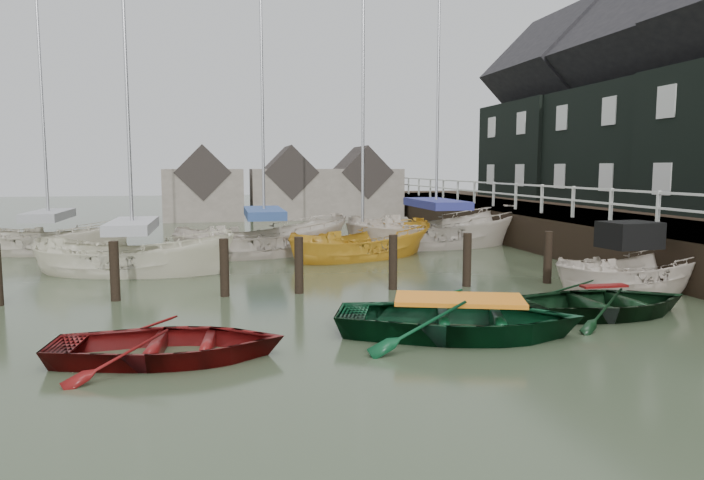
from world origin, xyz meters
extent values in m
plane|color=#2B3522|center=(0.00, 0.00, 0.00)|extent=(120.00, 120.00, 0.00)
cube|color=black|center=(9.50, 10.00, 1.40)|extent=(3.00, 32.00, 0.20)
cube|color=silver|center=(8.00, 10.00, 2.45)|extent=(0.06, 32.00, 0.06)
cube|color=silver|center=(8.00, 10.00, 2.05)|extent=(0.06, 32.00, 0.06)
cube|color=black|center=(15.00, 10.00, 0.00)|extent=(14.00, 38.00, 1.50)
cube|color=black|center=(15.00, 12.00, 4.00)|extent=(6.00, 7.00, 5.00)
cube|color=black|center=(15.00, 12.00, 8.25)|extent=(6.11, 7.14, 6.11)
cube|color=black|center=(15.00, 19.00, 4.00)|extent=(6.40, 7.00, 5.00)
cube|color=black|center=(15.00, 19.00, 8.25)|extent=(6.52, 7.14, 6.52)
cylinder|color=black|center=(-5.50, 3.00, 0.50)|extent=(0.22, 0.22, 1.80)
cylinder|color=black|center=(-3.00, 3.00, 0.50)|extent=(0.22, 0.22, 1.80)
cylinder|color=black|center=(-1.20, 3.00, 0.50)|extent=(0.22, 0.22, 1.80)
cylinder|color=black|center=(1.20, 3.00, 0.50)|extent=(0.22, 0.22, 1.80)
cylinder|color=black|center=(3.20, 3.00, 0.50)|extent=(0.22, 0.22, 1.80)
cylinder|color=black|center=(5.50, 3.00, 0.50)|extent=(0.22, 0.22, 1.80)
cube|color=#665B51|center=(-4.00, 26.00, 1.50)|extent=(4.50, 4.00, 3.00)
cube|color=#282321|center=(-4.00, 26.00, 2.80)|extent=(3.18, 4.08, 3.18)
cube|color=#665B51|center=(1.00, 26.00, 1.50)|extent=(4.50, 4.00, 3.00)
cube|color=#282321|center=(1.00, 26.00, 2.80)|extent=(3.18, 4.08, 3.18)
cube|color=#665B51|center=(5.50, 26.00, 1.50)|extent=(4.50, 4.00, 3.00)
cube|color=#282321|center=(5.50, 26.00, 2.80)|extent=(3.18, 4.08, 3.18)
imported|color=#570C0C|center=(-3.92, -1.91, 0.00)|extent=(3.94, 2.97, 0.77)
imported|color=#08331A|center=(1.20, -1.53, 0.00)|extent=(5.27, 4.46, 0.93)
imported|color=black|center=(4.79, -0.60, 0.00)|extent=(4.01, 2.90, 0.82)
imported|color=beige|center=(6.80, 1.24, 0.00)|extent=(4.52, 2.12, 1.69)
cube|color=black|center=(6.80, 1.44, 1.44)|extent=(1.40, 1.14, 0.65)
imported|color=beige|center=(-5.59, 6.94, 0.00)|extent=(6.40, 3.71, 2.33)
cylinder|color=#B2B2B7|center=(-5.59, 6.94, 5.72)|extent=(0.10, 0.10, 8.88)
cube|color=#97979C|center=(-5.59, 6.94, 1.40)|extent=(3.51, 2.00, 0.30)
imported|color=#BDB1A1|center=(-1.56, 10.08, 0.00)|extent=(6.86, 4.07, 2.49)
cylinder|color=#B2B2B7|center=(-1.56, 10.08, 6.33)|extent=(0.10, 0.10, 9.93)
cube|color=navy|center=(-1.56, 10.08, 1.49)|extent=(3.76, 2.19, 0.30)
imported|color=gold|center=(1.71, 8.71, 0.00)|extent=(6.23, 4.34, 2.25)
cylinder|color=#B2B2B7|center=(1.71, 8.71, 5.54)|extent=(0.10, 0.10, 8.60)
imported|color=beige|center=(5.19, 11.10, 0.00)|extent=(7.59, 3.39, 2.85)
cylinder|color=#B2B2B7|center=(5.19, 11.10, 6.82)|extent=(0.10, 0.10, 10.50)
cube|color=navy|center=(5.19, 11.10, 1.69)|extent=(4.17, 1.82, 0.30)
imported|color=beige|center=(-9.13, 12.05, 0.00)|extent=(6.16, 2.97, 2.29)
cylinder|color=#B2B2B7|center=(-9.13, 12.05, 5.16)|extent=(0.10, 0.10, 7.81)
cube|color=gray|center=(-9.13, 12.05, 1.38)|extent=(3.38, 1.59, 0.30)
camera|label=1|loc=(-3.04, -12.19, 3.10)|focal=32.00mm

